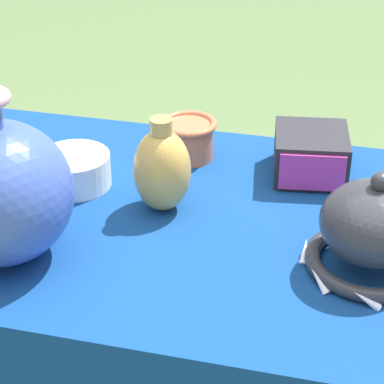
# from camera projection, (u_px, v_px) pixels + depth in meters

# --- Properties ---
(display_table) EXTENTS (1.31, 0.63, 0.73)m
(display_table) POSITION_uv_depth(u_px,v_px,m) (238.00, 269.00, 1.21)
(display_table) COLOR #38383D
(display_table) RESTS_ON ground_plane
(vase_dome_bell) EXTENTS (0.20, 0.20, 0.16)m
(vase_dome_bell) POSITION_uv_depth(u_px,v_px,m) (373.00, 231.00, 1.05)
(vase_dome_bell) COLOR #2D2D33
(vase_dome_bell) RESTS_ON display_table
(mosaic_tile_box) EXTENTS (0.14, 0.15, 0.08)m
(mosaic_tile_box) POSITION_uv_depth(u_px,v_px,m) (311.00, 154.00, 1.30)
(mosaic_tile_box) COLOR #232328
(mosaic_tile_box) RESTS_ON display_table
(pot_squat_porcelain) EXTENTS (0.12, 0.12, 0.06)m
(pot_squat_porcelain) POSITION_uv_depth(u_px,v_px,m) (75.00, 170.00, 1.27)
(pot_squat_porcelain) COLOR white
(pot_squat_porcelain) RESTS_ON display_table
(cup_wide_terracotta) EXTENTS (0.10, 0.10, 0.07)m
(cup_wide_terracotta) POSITION_uv_depth(u_px,v_px,m) (189.00, 137.00, 1.35)
(cup_wide_terracotta) COLOR #BC6642
(cup_wide_terracotta) RESTS_ON display_table
(jar_round_ochre) EXTENTS (0.09, 0.09, 0.16)m
(jar_round_ochre) POSITION_uv_depth(u_px,v_px,m) (162.00, 169.00, 1.19)
(jar_round_ochre) COLOR gold
(jar_round_ochre) RESTS_ON display_table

